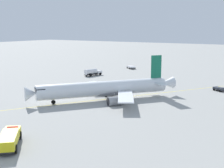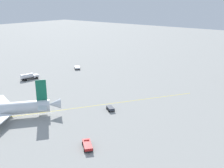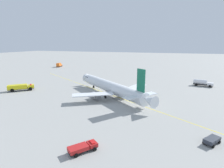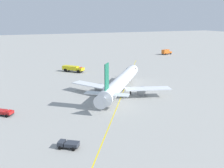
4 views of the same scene
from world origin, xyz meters
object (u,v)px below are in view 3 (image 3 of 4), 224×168
Objects in this scene: ops_pickup_truck at (83,147)px; fuel_tanker_truck at (202,83)px; catering_truck_truck at (59,65)px; airliner_main at (112,88)px; baggage_truck_truck at (212,140)px; fire_tender_truck at (20,87)px.

ops_pickup_truck is 0.63× the size of fuel_tanker_truck.
fuel_tanker_truck is at bearing -124.46° from catering_truck_truck.
catering_truck_truck is (61.95, 67.11, -1.35)m from airliner_main.
fuel_tanker_truck is at bearing -150.94° from baggage_truck_truck.
baggage_truck_truck is 51.58m from fuel_tanker_truck.
airliner_main is 6.79× the size of ops_pickup_truck.
airliner_main is 34.64m from ops_pickup_truck.
ops_pickup_truck is 67.25m from fuel_tanker_truck.
catering_truck_truck is 1.43× the size of ops_pickup_truck.
ops_pickup_truck is 52.19m from fire_tender_truck.
fire_tender_truck is at bearing -143.33° from fuel_tanker_truck.
airliner_main is at bearing -33.90° from fire_tender_truck.
ops_pickup_truck is at bearing -75.32° from fire_tender_truck.
airliner_main reaches higher than ops_pickup_truck.
ops_pickup_truck reaches higher than baggage_truck_truck.
baggage_truck_truck is (-17.87, -65.63, -0.82)m from fire_tender_truck.
fire_tender_truck is (-5.44, 36.92, -1.47)m from airliner_main.
airliner_main is 4.26× the size of fuel_tanker_truck.
airliner_main is at bearing -148.46° from catering_truck_truck.
fire_tender_truck is (-67.39, -30.20, -0.13)m from catering_truck_truck.
fire_tender_truck is 2.20× the size of baggage_truck_truck.
airliner_main reaches higher than fire_tender_truck.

